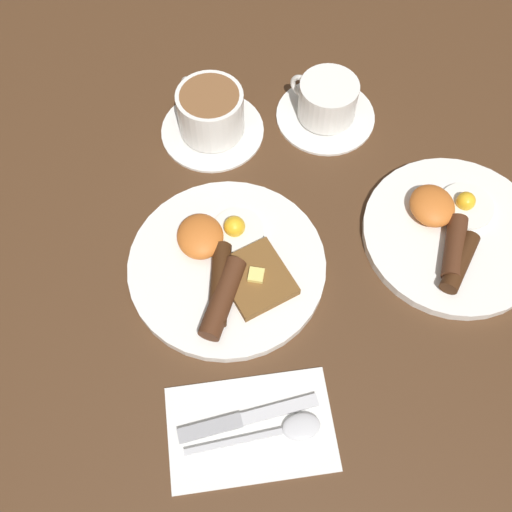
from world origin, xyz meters
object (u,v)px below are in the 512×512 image
object	(u,v)px
breakfast_plate_near	(226,265)
breakfast_plate_far	(452,232)
teacup_far	(327,104)
knife	(240,420)
teacup_near	(211,115)
spoon	(287,430)

from	to	relation	value
breakfast_plate_near	breakfast_plate_far	world-z (taller)	same
breakfast_plate_near	teacup_far	xyz separation A→B (m)	(-0.24, 0.20, 0.02)
breakfast_plate_near	knife	bearing A→B (deg)	-5.81
teacup_near	breakfast_plate_near	bearing A→B (deg)	-5.16
breakfast_plate_near	breakfast_plate_far	bearing A→B (deg)	87.75
teacup_far	knife	size ratio (longest dim) A/B	0.89
knife	spoon	xyz separation A→B (m)	(0.02, 0.05, 0.00)
teacup_far	breakfast_plate_far	bearing A→B (deg)	25.26
breakfast_plate_far	knife	world-z (taller)	breakfast_plate_far
breakfast_plate_far	spoon	world-z (taller)	breakfast_plate_far
breakfast_plate_near	teacup_near	size ratio (longest dim) A/B	1.69
teacup_far	breakfast_plate_near	bearing A→B (deg)	-40.59
breakfast_plate_near	knife	distance (m)	0.21
breakfast_plate_near	teacup_near	xyz separation A→B (m)	(-0.24, 0.02, 0.02)
breakfast_plate_far	teacup_far	distance (m)	0.27
teacup_far	knife	world-z (taller)	teacup_far
teacup_near	knife	bearing A→B (deg)	-5.46
breakfast_plate_far	breakfast_plate_near	bearing A→B (deg)	-92.25
teacup_near	spoon	bearing A→B (deg)	1.06
breakfast_plate_far	teacup_near	world-z (taller)	teacup_near
spoon	teacup_far	bearing A→B (deg)	69.53
breakfast_plate_near	breakfast_plate_far	xyz separation A→B (m)	(0.01, 0.32, -0.00)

